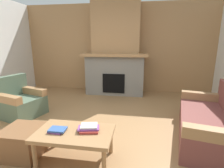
{
  "coord_description": "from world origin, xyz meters",
  "views": [
    {
      "loc": [
        0.73,
        -2.62,
        1.57
      ],
      "look_at": [
        0.15,
        1.02,
        0.66
      ],
      "focal_mm": 27.98,
      "sensor_mm": 36.0,
      "label": 1
    }
  ],
  "objects_px": {
    "ottoman": "(24,141)",
    "armchair": "(20,102)",
    "fireplace": "(116,55)",
    "coffee_table": "(75,135)",
    "couch": "(212,122)"
  },
  "relations": [
    {
      "from": "fireplace",
      "to": "couch",
      "type": "height_order",
      "value": "fireplace"
    },
    {
      "from": "ottoman",
      "to": "armchair",
      "type": "bearing_deg",
      "value": 127.57
    },
    {
      "from": "armchair",
      "to": "ottoman",
      "type": "xyz_separation_m",
      "value": [
        0.94,
        -1.23,
        -0.09
      ]
    },
    {
      "from": "ottoman",
      "to": "coffee_table",
      "type": "bearing_deg",
      "value": -1.01
    },
    {
      "from": "couch",
      "to": "coffee_table",
      "type": "height_order",
      "value": "couch"
    },
    {
      "from": "ottoman",
      "to": "couch",
      "type": "bearing_deg",
      "value": 17.56
    },
    {
      "from": "fireplace",
      "to": "armchair",
      "type": "relative_size",
      "value": 2.86
    },
    {
      "from": "fireplace",
      "to": "coffee_table",
      "type": "xyz_separation_m",
      "value": [
        -0.08,
        -3.3,
        -0.79
      ]
    },
    {
      "from": "fireplace",
      "to": "ottoman",
      "type": "relative_size",
      "value": 5.19
    },
    {
      "from": "fireplace",
      "to": "armchair",
      "type": "xyz_separation_m",
      "value": [
        -1.79,
        -2.05,
        -0.87
      ]
    },
    {
      "from": "armchair",
      "to": "coffee_table",
      "type": "bearing_deg",
      "value": -35.94
    },
    {
      "from": "couch",
      "to": "ottoman",
      "type": "height_order",
      "value": "couch"
    },
    {
      "from": "coffee_table",
      "to": "fireplace",
      "type": "bearing_deg",
      "value": 88.67
    },
    {
      "from": "couch",
      "to": "ottoman",
      "type": "distance_m",
      "value": 2.91
    },
    {
      "from": "armchair",
      "to": "fireplace",
      "type": "bearing_deg",
      "value": 48.94
    }
  ]
}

